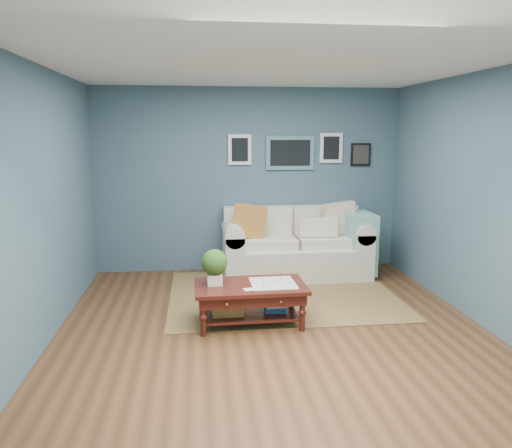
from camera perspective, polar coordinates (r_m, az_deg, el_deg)
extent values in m
plane|color=brown|center=(5.34, 2.01, -12.17)|extent=(5.00, 5.00, 0.00)
plane|color=white|center=(4.97, 2.22, 17.90)|extent=(5.00, 5.00, 0.00)
cube|color=#415E6F|center=(7.44, -0.83, 5.04)|extent=(4.50, 0.02, 2.70)
cube|color=#415E6F|center=(2.59, 10.60, -5.61)|extent=(4.50, 0.02, 2.70)
cube|color=#415E6F|center=(5.15, -23.51, 1.70)|extent=(0.02, 5.00, 2.70)
cube|color=#415E6F|center=(5.77, 24.81, 2.47)|extent=(0.02, 5.00, 2.70)
cube|color=slate|center=(7.48, 3.92, 8.12)|extent=(0.72, 0.03, 0.50)
cube|color=black|center=(7.46, 3.95, 8.11)|extent=(0.60, 0.01, 0.38)
cube|color=white|center=(7.38, -1.87, 8.49)|extent=(0.34, 0.03, 0.44)
cube|color=white|center=(7.61, 8.57, 8.59)|extent=(0.34, 0.03, 0.44)
cube|color=black|center=(7.75, 11.87, 7.78)|extent=(0.30, 0.03, 0.34)
cube|color=brown|center=(6.46, 2.99, -8.03)|extent=(2.85, 2.28, 0.01)
cube|color=silver|center=(7.23, 4.48, -4.20)|extent=(1.53, 0.95, 0.45)
cube|color=silver|center=(7.48, 3.99, 0.11)|extent=(2.01, 0.24, 0.52)
cube|color=silver|center=(7.09, -2.64, -3.58)|extent=(0.26, 0.95, 0.67)
cube|color=silver|center=(7.43, 11.29, -3.12)|extent=(0.26, 0.95, 0.67)
cylinder|color=silver|center=(7.02, -2.66, -0.93)|extent=(0.28, 0.95, 0.28)
cylinder|color=silver|center=(7.36, 11.38, -0.59)|extent=(0.28, 0.95, 0.28)
cube|color=silver|center=(7.03, 1.33, -2.11)|extent=(0.78, 0.60, 0.14)
cube|color=silver|center=(7.19, 7.82, -1.92)|extent=(0.78, 0.60, 0.14)
cube|color=silver|center=(7.28, 1.01, 0.44)|extent=(0.78, 0.13, 0.39)
cube|color=silver|center=(7.43, 7.29, 0.57)|extent=(0.78, 0.13, 0.39)
cube|color=#B45A21|center=(6.95, -0.78, 0.33)|extent=(0.52, 0.19, 0.51)
cube|color=beige|center=(7.28, 9.52, 0.64)|extent=(0.51, 0.19, 0.50)
cube|color=beige|center=(7.08, 7.10, -0.36)|extent=(0.54, 0.13, 0.26)
cube|color=#82BFB5|center=(7.27, 11.65, -2.12)|extent=(0.37, 0.59, 0.86)
cube|color=black|center=(5.40, -0.67, -7.12)|extent=(1.20, 0.71, 0.04)
cube|color=black|center=(5.42, -0.67, -7.92)|extent=(1.12, 0.63, 0.12)
cube|color=black|center=(5.50, -0.66, -10.24)|extent=(1.02, 0.53, 0.02)
sphere|color=gold|center=(5.09, -3.36, -9.16)|extent=(0.03, 0.03, 0.03)
sphere|color=gold|center=(5.16, 2.87, -8.89)|extent=(0.03, 0.03, 0.03)
cylinder|color=black|center=(5.18, -6.05, -10.55)|extent=(0.06, 0.06, 0.41)
cylinder|color=black|center=(5.30, 5.31, -10.03)|extent=(0.06, 0.06, 0.41)
cylinder|color=black|center=(5.68, -6.21, -8.62)|extent=(0.06, 0.06, 0.41)
cylinder|color=black|center=(5.80, 4.12, -8.20)|extent=(0.06, 0.06, 0.41)
cube|color=white|center=(5.39, -4.73, -6.30)|extent=(0.16, 0.16, 0.12)
sphere|color=#29451B|center=(5.34, -4.76, -4.36)|extent=(0.28, 0.28, 0.28)
cube|color=beige|center=(5.42, 1.95, -6.77)|extent=(0.48, 0.48, 0.01)
cube|color=#A58441|center=(5.44, -3.29, -9.25)|extent=(0.34, 0.24, 0.20)
cube|color=#265897|center=(5.53, 2.20, -9.37)|extent=(0.24, 0.18, 0.11)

